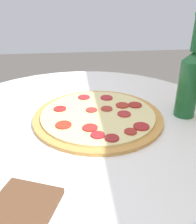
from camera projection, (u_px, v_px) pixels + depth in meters
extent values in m
cylinder|color=white|center=(85.00, 215.00, 0.89)|extent=(0.08, 0.08, 0.72)
cylinder|color=white|center=(82.00, 125.00, 0.72)|extent=(0.94, 0.94, 0.02)
cylinder|color=#C68E47|center=(98.00, 117.00, 0.74)|extent=(0.38, 0.38, 0.01)
cylinder|color=beige|center=(98.00, 114.00, 0.73)|extent=(0.33, 0.33, 0.01)
cylinder|color=#9F2B20|center=(122.00, 105.00, 0.77)|extent=(0.04, 0.04, 0.00)
cylinder|color=#A92622|center=(90.00, 128.00, 0.65)|extent=(0.04, 0.04, 0.00)
cylinder|color=#A03025|center=(107.00, 109.00, 0.75)|extent=(0.03, 0.03, 0.00)
cylinder|color=#A8242A|center=(107.00, 98.00, 0.83)|extent=(0.04, 0.04, 0.00)
cylinder|color=maroon|center=(135.00, 105.00, 0.78)|extent=(0.04, 0.04, 0.00)
cylinder|color=#A7292A|center=(124.00, 114.00, 0.72)|extent=(0.04, 0.04, 0.00)
cylinder|color=#AA2223|center=(60.00, 109.00, 0.75)|extent=(0.04, 0.04, 0.00)
cylinder|color=#A12F1E|center=(63.00, 125.00, 0.67)|extent=(0.04, 0.04, 0.00)
cylinder|color=#A82127|center=(98.00, 135.00, 0.62)|extent=(0.04, 0.04, 0.00)
cylinder|color=maroon|center=(84.00, 97.00, 0.83)|extent=(0.04, 0.04, 0.00)
cylinder|color=maroon|center=(141.00, 126.00, 0.66)|extent=(0.04, 0.04, 0.00)
cylinder|color=maroon|center=(130.00, 132.00, 0.64)|extent=(0.03, 0.03, 0.00)
cylinder|color=maroon|center=(112.00, 138.00, 0.61)|extent=(0.04, 0.04, 0.00)
cylinder|color=#9C2F29|center=(91.00, 110.00, 0.75)|extent=(0.03, 0.03, 0.00)
cylinder|color=#195628|center=(188.00, 89.00, 0.72)|extent=(0.06, 0.06, 0.17)
cone|color=#195628|center=(194.00, 56.00, 0.67)|extent=(0.06, 0.06, 0.03)
cube|color=brown|center=(23.00, 207.00, 0.43)|extent=(0.14, 0.14, 0.01)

